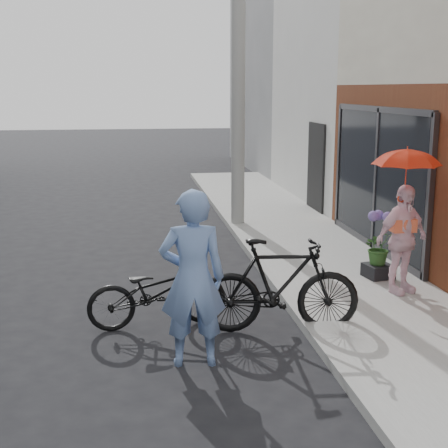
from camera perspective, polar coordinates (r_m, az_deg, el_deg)
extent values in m
plane|color=black|center=(7.57, 0.83, -10.51)|extent=(80.00, 80.00, 0.00)
cube|color=gray|center=(9.88, 11.03, -4.84)|extent=(2.20, 24.00, 0.12)
cube|color=#9E9E99|center=(9.56, 4.44, -5.22)|extent=(0.12, 24.00, 0.12)
cube|color=black|center=(11.35, 13.83, 3.98)|extent=(0.06, 3.80, 2.40)
cube|color=white|center=(17.95, 19.65, 13.42)|extent=(8.00, 6.00, 7.00)
cube|color=gray|center=(24.36, 11.73, 13.39)|extent=(8.00, 8.00, 7.00)
cylinder|color=#9E9E99|center=(13.09, 1.33, 14.78)|extent=(0.28, 0.28, 7.00)
imported|color=#6E8DC4|center=(6.62, -2.89, -5.02)|extent=(0.72, 0.49, 1.93)
imported|color=black|center=(7.84, -6.10, -6.16)|extent=(1.80, 0.79, 0.92)
imported|color=black|center=(7.64, 5.10, -5.63)|extent=(2.01, 0.75, 1.18)
imported|color=white|center=(8.98, 15.95, -1.35)|extent=(0.97, 0.68, 1.53)
imported|color=#F8401D|center=(8.79, 16.39, 5.96)|extent=(0.88, 0.88, 0.77)
cube|color=black|center=(9.78, 13.91, -4.17)|extent=(0.45, 0.45, 0.20)
imported|color=#2F5B24|center=(9.68, 14.02, -2.09)|extent=(0.48, 0.41, 0.53)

